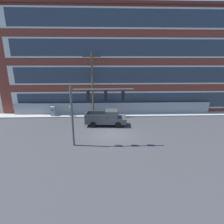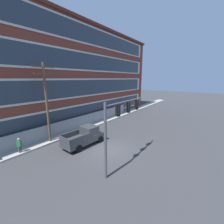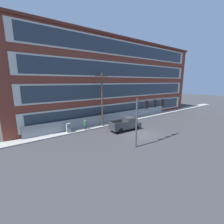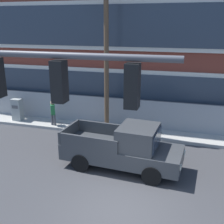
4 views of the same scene
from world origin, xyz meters
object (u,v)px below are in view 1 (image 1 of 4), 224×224
electrical_cabinet (53,112)px  pedestrian_near_cabinet (70,111)px  pickup_truck_dark_grey (107,118)px  utility_pole_near_corner (92,83)px  traffic_signal_mast (92,103)px

electrical_cabinet → pedestrian_near_cabinet: bearing=-4.7°
electrical_cabinet → pickup_truck_dark_grey: bearing=-26.3°
pickup_truck_dark_grey → pedestrian_near_cabinet: size_ratio=3.17×
utility_pole_near_corner → electrical_cabinet: utility_pole_near_corner is taller
traffic_signal_mast → utility_pole_near_corner: (-0.56, 9.35, 0.76)m
traffic_signal_mast → electrical_cabinet: bearing=124.8°
utility_pole_near_corner → electrical_cabinet: bearing=179.1°
utility_pole_near_corner → pedestrian_near_cabinet: utility_pole_near_corner is taller
electrical_cabinet → pedestrian_near_cabinet: 2.65m
electrical_cabinet → utility_pole_near_corner: bearing=-0.9°
traffic_signal_mast → electrical_cabinet: size_ratio=3.74×
traffic_signal_mast → utility_pole_near_corner: utility_pole_near_corner is taller
pickup_truck_dark_grey → pedestrian_near_cabinet: pickup_truck_dark_grey is taller
utility_pole_near_corner → pedestrian_near_cabinet: bearing=-178.0°
electrical_cabinet → pedestrian_near_cabinet: size_ratio=0.92×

